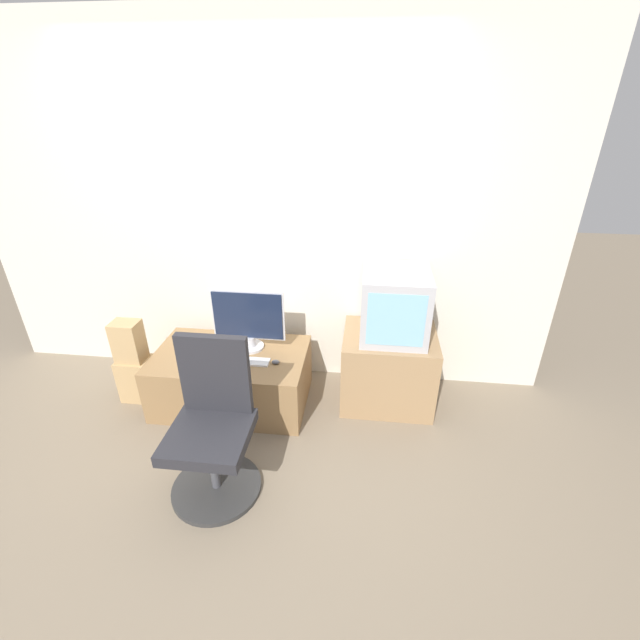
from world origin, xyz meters
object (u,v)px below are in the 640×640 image
Objects in this scene: cardboard_box_lower at (137,378)px; main_monitor at (248,320)px; office_chair at (213,432)px; keyboard at (248,361)px; mouse at (276,362)px; crt_tv at (395,305)px.

main_monitor is at bearing 9.39° from cardboard_box_lower.
keyboard is at bearing 88.16° from office_chair.
mouse is 0.11× the size of crt_tv.
crt_tv is 0.52× the size of office_chair.
office_chair is at bearing -89.24° from main_monitor.
crt_tv is at bearing 3.81° from main_monitor.
keyboard is 0.61× the size of crt_tv.
keyboard is 0.69m from office_chair.
cardboard_box_lower is at bearing 140.12° from office_chair.
office_chair is at bearing -107.50° from mouse.
main_monitor is 9.45× the size of mouse.
cardboard_box_lower is (-0.91, 0.05, -0.26)m from keyboard.
crt_tv is 1.43× the size of cardboard_box_lower.
keyboard is 0.87× the size of cardboard_box_lower.
mouse is at bearing 1.33° from keyboard.
keyboard is 0.20m from mouse.
office_chair is (0.01, -0.88, -0.26)m from main_monitor.
main_monitor is at bearing 140.37° from mouse.
main_monitor is 0.56× the size of office_chair.
keyboard is 5.32× the size of mouse.
mouse is 0.06× the size of office_chair.
mouse is at bearing -39.63° from main_monitor.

